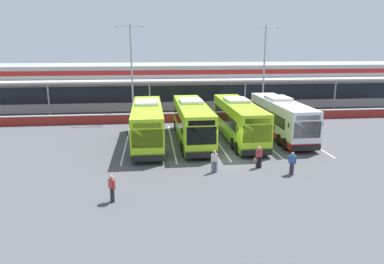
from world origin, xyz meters
The scene contains 18 objects.
ground_plane centered at (0.00, 0.00, 0.00)m, with size 200.00×200.00×0.00m, color #4C4C51.
terminal_building centered at (0.00, 26.91, 3.01)m, with size 70.00×13.00×6.00m.
red_barrier_wall centered at (0.00, 14.50, 0.56)m, with size 60.00×0.40×1.10m.
coach_bus_leftmost centered at (-6.40, 5.50, 1.79)m, with size 2.99×12.16×3.78m.
coach_bus_left_centre centered at (-2.31, 5.88, 1.79)m, with size 2.99×12.16×3.78m.
coach_bus_centre centered at (2.09, 6.06, 1.79)m, with size 2.99×12.16×3.78m.
coach_bus_right_centre centered at (6.47, 6.83, 1.79)m, with size 2.99×12.16×3.78m.
bay_stripe_far_west centered at (-8.40, 6.00, 0.00)m, with size 0.14×13.00×0.01m, color silver.
bay_stripe_west centered at (-4.20, 6.00, 0.00)m, with size 0.14×13.00×0.01m, color silver.
bay_stripe_mid_west centered at (0.00, 6.00, 0.00)m, with size 0.14×13.00×0.01m, color silver.
bay_stripe_centre centered at (4.20, 6.00, 0.00)m, with size 0.14×13.00×0.01m, color silver.
bay_stripe_mid_east centered at (8.40, 6.00, 0.00)m, with size 0.14×13.00×0.01m, color silver.
pedestrian_with_handbag centered at (1.67, -1.98, 0.86)m, with size 0.65×0.39×1.62m.
pedestrian_in_dark_coat centered at (-1.71, -2.57, 0.87)m, with size 0.50×0.37×1.62m.
pedestrian_child centered at (-8.35, -6.70, 0.87)m, with size 0.43×0.46×1.62m.
pedestrian_near_bin centered at (3.55, -3.60, 0.87)m, with size 0.49×0.42×1.62m.
lamp_post_west centered at (-8.19, 16.56, 6.29)m, with size 3.24×0.28×11.00m.
lamp_post_centre centered at (7.94, 17.28, 6.29)m, with size 3.24×0.28×11.00m.
Camera 1 is at (-5.96, -25.98, 8.79)m, focal length 33.32 mm.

